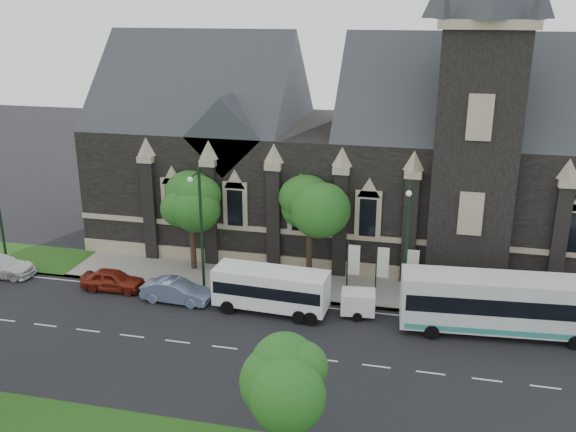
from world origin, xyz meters
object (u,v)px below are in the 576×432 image
(street_lamp_near, at_px, (407,240))
(street_lamp_mid, at_px, (200,223))
(banner_flag_center, at_px, (381,265))
(sedan, at_px, (176,291))
(tree_walk_left, at_px, (194,198))
(box_trailer, at_px, (358,302))
(tour_coach, at_px, (507,304))
(shuttle_bus, at_px, (271,288))
(car_far_red, at_px, (113,280))
(tree_park_east, at_px, (291,380))
(tree_walk_right, at_px, (313,205))
(banner_flag_right, at_px, (410,268))
(banner_flag_left, at_px, (352,263))

(street_lamp_near, xyz_separation_m, street_lamp_mid, (-14.00, 0.00, 0.00))
(banner_flag_center, bearing_deg, sedan, -163.82)
(tree_walk_left, distance_m, sedan, 7.50)
(banner_flag_center, bearing_deg, box_trailer, -109.45)
(banner_flag_center, bearing_deg, tree_walk_left, 173.11)
(tour_coach, distance_m, shuttle_bus, 14.83)
(car_far_red, bearing_deg, tree_park_east, -134.38)
(tree_walk_right, relative_size, sedan, 1.63)
(tree_park_east, xyz_separation_m, banner_flag_right, (4.11, 18.32, -2.24))
(box_trailer, bearing_deg, tour_coach, -7.76)
(banner_flag_left, xyz_separation_m, shuttle_bus, (-4.77, -3.77, -0.70))
(tree_walk_right, bearing_deg, car_far_red, -160.16)
(tree_park_east, xyz_separation_m, street_lamp_mid, (-10.18, 16.42, 0.49))
(tree_walk_right, bearing_deg, tree_park_east, -81.58)
(tree_park_east, distance_m, tree_walk_right, 20.29)
(tree_walk_left, height_order, car_far_red, tree_walk_left)
(tree_walk_left, relative_size, shuttle_bus, 1.00)
(banner_flag_right, bearing_deg, tree_walk_left, 173.96)
(street_lamp_near, height_order, banner_flag_right, street_lamp_near)
(banner_flag_center, bearing_deg, tree_park_east, -96.57)
(sedan, bearing_deg, tree_park_east, -138.97)
(shuttle_bus, distance_m, sedan, 6.74)
(tree_walk_left, xyz_separation_m, sedan, (0.63, -5.61, -4.95))
(banner_flag_center, xyz_separation_m, banner_flag_right, (2.00, 0.00, 0.00))
(sedan, xyz_separation_m, car_far_red, (-5.14, 0.74, -0.02))
(street_lamp_near, relative_size, car_far_red, 2.00)
(tree_park_east, distance_m, street_lamp_mid, 19.32)
(tour_coach, height_order, car_far_red, tour_coach)
(tree_walk_left, xyz_separation_m, street_lamp_near, (15.80, -3.61, -0.62))
(tree_walk_right, relative_size, shuttle_bus, 1.02)
(shuttle_bus, xyz_separation_m, car_far_red, (-11.83, 0.61, -0.91))
(box_trailer, bearing_deg, banner_flag_left, 100.39)
(sedan, bearing_deg, street_lamp_near, -79.66)
(street_lamp_mid, distance_m, box_trailer, 11.99)
(shuttle_bus, height_order, sedan, shuttle_bus)
(shuttle_bus, height_order, car_far_red, shuttle_bus)
(banner_flag_left, distance_m, banner_flag_right, 4.00)
(tree_walk_right, bearing_deg, box_trailer, -50.49)
(street_lamp_near, xyz_separation_m, banner_flag_left, (-3.71, 1.91, -2.73))
(banner_flag_center, height_order, car_far_red, banner_flag_center)
(banner_flag_left, xyz_separation_m, tour_coach, (10.05, -3.43, -0.35))
(tour_coach, bearing_deg, car_far_red, 174.80)
(tree_park_east, bearing_deg, sedan, 128.19)
(street_lamp_near, bearing_deg, tour_coach, -13.52)
(tour_coach, relative_size, car_far_red, 2.89)
(tree_walk_right, bearing_deg, street_lamp_near, -28.06)
(street_lamp_mid, relative_size, tour_coach, 0.69)
(tree_park_east, height_order, tree_walk_right, tree_walk_right)
(street_lamp_near, distance_m, shuttle_bus, 9.34)
(banner_flag_center, distance_m, tour_coach, 8.76)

